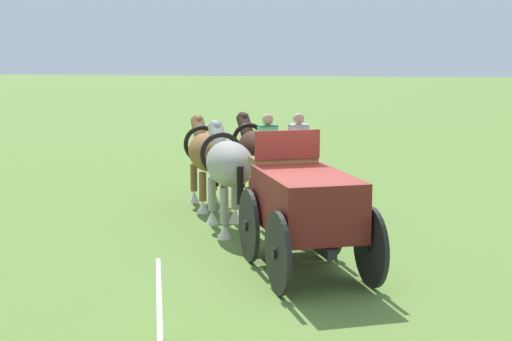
# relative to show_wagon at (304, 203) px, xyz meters

# --- Properties ---
(ground_plane) EXTENTS (220.00, 220.00, 0.00)m
(ground_plane) POSITION_rel_show_wagon_xyz_m (-0.15, -0.07, -1.25)
(ground_plane) COLOR olive
(show_wagon) EXTENTS (5.41, 3.11, 2.75)m
(show_wagon) POSITION_rel_show_wagon_xyz_m (0.00, 0.00, 0.00)
(show_wagon) COLOR maroon
(show_wagon) RESTS_ON ground
(draft_horse_rear_near) EXTENTS (2.90, 1.77, 2.33)m
(draft_horse_rear_near) POSITION_rel_show_wagon_xyz_m (2.84, 2.00, 0.19)
(draft_horse_rear_near) COLOR #9E998E
(draft_horse_rear_near) RESTS_ON ground
(draft_horse_rear_off) EXTENTS (2.96, 1.78, 2.26)m
(draft_horse_rear_off) POSITION_rel_show_wagon_xyz_m (3.38, 0.82, 0.14)
(draft_horse_rear_off) COLOR #9E998E
(draft_horse_rear_off) RESTS_ON ground
(draft_horse_lead_near) EXTENTS (2.86, 1.74, 2.24)m
(draft_horse_lead_near) POSITION_rel_show_wagon_xyz_m (5.21, 3.08, 0.12)
(draft_horse_lead_near) COLOR brown
(draft_horse_lead_near) RESTS_ON ground
(draft_horse_lead_off) EXTENTS (3.05, 1.81, 2.29)m
(draft_horse_lead_off) POSITION_rel_show_wagon_xyz_m (5.75, 1.90, 0.16)
(draft_horse_lead_off) COLOR #331E14
(draft_horse_lead_off) RESTS_ON ground
(sponsor_banner) EXTENTS (3.06, 1.06, 1.10)m
(sponsor_banner) POSITION_rel_show_wagon_xyz_m (-4.92, 1.13, -0.70)
(sponsor_banner) COLOR silver
(sponsor_banner) RESTS_ON ground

